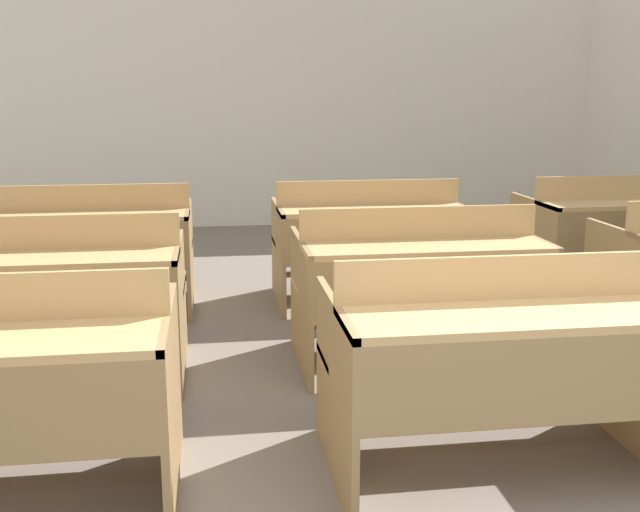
% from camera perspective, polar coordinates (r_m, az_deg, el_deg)
% --- Properties ---
extents(wall_back, '(7.12, 0.06, 2.78)m').
position_cam_1_polar(wall_back, '(8.29, -2.88, 11.96)').
color(wall_back, white).
rests_on(wall_back, ground_plane).
extents(bench_front_center, '(1.28, 0.82, 0.86)m').
position_cam_1_polar(bench_front_center, '(2.94, 13.54, -7.59)').
color(bench_front_center, '#96784E').
rests_on(bench_front_center, ground_plane).
extents(bench_second_left, '(1.28, 0.82, 0.86)m').
position_cam_1_polar(bench_second_left, '(3.97, -19.73, -2.75)').
color(bench_second_left, '#93744A').
rests_on(bench_second_left, ground_plane).
extents(bench_second_center, '(1.28, 0.82, 0.86)m').
position_cam_1_polar(bench_second_center, '(4.04, 7.46, -1.86)').
color(bench_second_center, olive).
rests_on(bench_second_center, ground_plane).
extents(bench_third_left, '(1.28, 0.82, 0.86)m').
position_cam_1_polar(bench_third_left, '(5.17, -16.88, 0.83)').
color(bench_third_left, olive).
rests_on(bench_third_left, ground_plane).
extents(bench_third_center, '(1.28, 0.82, 0.86)m').
position_cam_1_polar(bench_third_center, '(5.21, 3.70, 1.44)').
color(bench_third_center, '#96784E').
rests_on(bench_third_center, ground_plane).
extents(bench_third_right, '(1.28, 0.82, 0.86)m').
position_cam_1_polar(bench_third_right, '(5.89, 21.64, 1.86)').
color(bench_third_right, '#9A7C52').
rests_on(bench_third_right, ground_plane).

